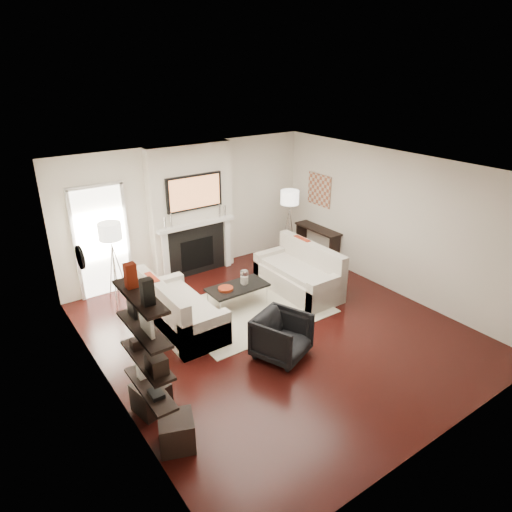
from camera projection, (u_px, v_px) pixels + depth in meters
room_envelope at (278, 257)px, 7.13m from camera, size 6.00×6.00×6.00m
chimney_breast at (192, 211)px, 9.29m from camera, size 1.80×0.25×2.70m
fireplace_surround at (197, 251)px, 9.51m from camera, size 1.30×0.02×1.04m
firebox at (197, 254)px, 9.54m from camera, size 0.75×0.02×0.65m
mantel_pilaster_l at (166, 258)px, 9.10m from camera, size 0.12×0.08×1.10m
mantel_pilaster_r at (227, 242)px, 9.86m from camera, size 0.12×0.08×1.10m
mantel_shelf at (197, 224)px, 9.24m from camera, size 1.70×0.18×0.07m
tv_body at (194, 192)px, 9.00m from camera, size 1.20×0.06×0.70m
tv_screen at (195, 193)px, 8.97m from camera, size 1.10×0.00×0.62m
candlestick_l_tall at (171, 220)px, 8.88m from camera, size 0.04×0.04×0.30m
candlestick_l_short at (165, 223)px, 8.83m from camera, size 0.04×0.04×0.24m
candlestick_r_tall at (219, 211)px, 9.47m from camera, size 0.04×0.04×0.30m
candlestick_r_short at (225, 211)px, 9.55m from camera, size 0.04×0.04×0.24m
hallway_panel at (102, 242)px, 8.51m from camera, size 0.90×0.02×2.10m
door_trim_l at (76, 248)px, 8.24m from camera, size 0.06×0.06×2.16m
door_trim_r at (127, 237)px, 8.75m from camera, size 0.06×0.06×2.16m
door_trim_top at (94, 186)px, 8.07m from camera, size 1.02×0.06×0.06m
rug at (251, 309)px, 8.29m from camera, size 2.60×2.00×0.01m
loveseat_left_base at (182, 317)px, 7.65m from camera, size 0.85×1.80×0.42m
loveseat_left_back at (162, 306)px, 7.35m from camera, size 0.18×1.80×0.80m
loveseat_left_arm_n at (205, 334)px, 7.00m from camera, size 0.85×0.18×0.60m
loveseat_left_arm_s at (161, 294)px, 8.22m from camera, size 0.85×0.18×0.60m
loveseat_left_cushion at (184, 303)px, 7.57m from camera, size 0.63×1.44×0.10m
pillow_left_orange at (153, 288)px, 7.49m from camera, size 0.10×0.42×0.42m
pillow_left_charcoal at (169, 303)px, 7.04m from camera, size 0.10×0.40×0.40m
loveseat_right_base at (298, 281)px, 8.90m from camera, size 0.85×1.80×0.42m
loveseat_right_back at (311, 262)px, 8.95m from camera, size 0.18×1.80×0.80m
loveseat_right_arm_n at (326, 293)px, 8.25m from camera, size 0.85×0.18×0.60m
loveseat_right_arm_s at (273, 263)px, 9.47m from camera, size 0.85×0.18×0.60m
loveseat_right_cushion at (296, 270)px, 8.77m from camera, size 0.63×1.44×0.10m
pillow_right_orange at (302, 248)px, 9.09m from camera, size 0.10×0.42×0.42m
pillow_right_charcoal at (322, 258)px, 8.65m from camera, size 0.10×0.40×0.40m
coffee_table at (238, 287)px, 8.24m from camera, size 1.10×0.55×0.04m
coffee_leg_nw at (220, 310)px, 7.90m from camera, size 0.02×0.02×0.38m
coffee_leg_ne at (267, 295)px, 8.42m from camera, size 0.02×0.02×0.38m
coffee_leg_sw at (208, 300)px, 8.23m from camera, size 0.02×0.02×0.38m
coffee_leg_se at (253, 286)px, 8.75m from camera, size 0.02×0.02×0.38m
hurricane_glass at (244, 277)px, 8.26m from camera, size 0.14×0.14×0.25m
hurricane_candle at (244, 280)px, 8.28m from camera, size 0.11×0.11×0.16m
copper_bowl at (226, 289)px, 8.09m from camera, size 0.27×0.27×0.04m
armchair at (282, 334)px, 6.86m from camera, size 0.94×0.91×0.76m
lamp_left_post at (116, 275)px, 8.23m from camera, size 0.02×0.02×1.20m
lamp_left_shade at (110, 231)px, 7.90m from camera, size 0.40×0.40×0.30m
lamp_left_leg_a at (122, 274)px, 8.29m from camera, size 0.25×0.02×1.23m
lamp_left_leg_b at (111, 274)px, 8.27m from camera, size 0.14×0.22×1.23m
lamp_left_leg_c at (115, 278)px, 8.13m from camera, size 0.14×0.22×1.23m
lamp_right_post at (289, 234)px, 10.19m from camera, size 0.02×0.02×1.20m
lamp_right_shade at (290, 197)px, 9.86m from camera, size 0.40×0.40×0.30m
lamp_right_leg_a at (292, 233)px, 10.25m from camera, size 0.25×0.02×1.23m
lamp_right_leg_b at (284, 233)px, 10.23m from camera, size 0.14×0.22×1.23m
lamp_right_leg_c at (289, 236)px, 10.09m from camera, size 0.14×0.22×1.23m
console_top at (318, 229)px, 10.13m from camera, size 0.35×1.20×0.04m
console_leg_n at (334, 252)px, 9.86m from camera, size 0.30×0.04×0.71m
console_leg_s at (301, 237)px, 10.69m from camera, size 0.30×0.04×0.71m
wall_art at (319, 190)px, 10.03m from camera, size 0.03×0.70×0.70m
shelf_bottom at (150, 388)px, 5.25m from camera, size 0.25×1.00×0.03m
shelf_lower at (147, 360)px, 5.09m from camera, size 0.25×1.00×0.04m
shelf_upper at (143, 329)px, 4.93m from camera, size 0.25×1.00×0.04m
shelf_top at (140, 296)px, 4.77m from camera, size 0.25×1.00×0.04m
decor_magfile_a at (147, 292)px, 4.53m from camera, size 0.12×0.10×0.28m
decor_magfile_b at (131, 276)px, 4.87m from camera, size 0.12×0.10×0.28m
decor_frame_a at (147, 324)px, 4.79m from camera, size 0.04×0.30×0.22m
decor_frame_b at (132, 309)px, 5.11m from camera, size 0.04×0.22×0.18m
decor_wine_rack at (156, 364)px, 4.83m from camera, size 0.18×0.25×0.20m
decor_box_small at (138, 343)px, 5.25m from camera, size 0.15×0.12×0.12m
decor_books at (156, 394)px, 5.10m from camera, size 0.14×0.20×0.05m
decor_box_tall at (142, 371)px, 5.37m from camera, size 0.10×0.10×0.18m
clock_rim at (80, 257)px, 6.22m from camera, size 0.04×0.34×0.34m
clock_face at (82, 257)px, 6.24m from camera, size 0.01×0.29×0.29m
ottoman_near at (151, 397)px, 5.85m from camera, size 0.47×0.47×0.40m
ottoman_far at (177, 432)px, 5.30m from camera, size 0.52×0.52×0.40m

